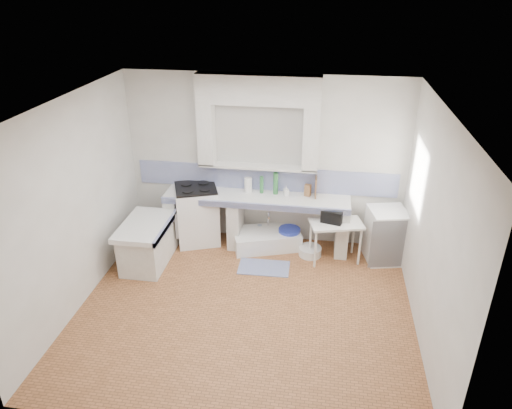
# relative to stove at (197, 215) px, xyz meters

# --- Properties ---
(floor) EXTENTS (4.50, 4.50, 0.00)m
(floor) POSITION_rel_stove_xyz_m (1.11, -1.71, -0.48)
(floor) COLOR #A2643A
(floor) RESTS_ON ground
(ceiling) EXTENTS (4.50, 4.50, 0.00)m
(ceiling) POSITION_rel_stove_xyz_m (1.11, -1.71, 2.32)
(ceiling) COLOR silver
(ceiling) RESTS_ON ground
(wall_back) EXTENTS (4.50, 0.00, 4.50)m
(wall_back) POSITION_rel_stove_xyz_m (1.11, 0.29, 0.92)
(wall_back) COLOR silver
(wall_back) RESTS_ON ground
(wall_front) EXTENTS (4.50, 0.00, 4.50)m
(wall_front) POSITION_rel_stove_xyz_m (1.11, -3.71, 0.92)
(wall_front) COLOR silver
(wall_front) RESTS_ON ground
(wall_left) EXTENTS (0.00, 4.50, 4.50)m
(wall_left) POSITION_rel_stove_xyz_m (-1.14, -1.71, 0.92)
(wall_left) COLOR silver
(wall_left) RESTS_ON ground
(wall_right) EXTENTS (0.00, 4.50, 4.50)m
(wall_right) POSITION_rel_stove_xyz_m (3.36, -1.71, 0.92)
(wall_right) COLOR silver
(wall_right) RESTS_ON ground
(alcove_mass) EXTENTS (1.90, 0.25, 0.45)m
(alcove_mass) POSITION_rel_stove_xyz_m (1.01, 0.17, 2.09)
(alcove_mass) COLOR silver
(alcove_mass) RESTS_ON ground
(window_frame) EXTENTS (0.35, 0.86, 1.06)m
(window_frame) POSITION_rel_stove_xyz_m (3.53, -0.51, 1.12)
(window_frame) COLOR #391E12
(window_frame) RESTS_ON ground
(lace_valance) EXTENTS (0.01, 0.84, 0.24)m
(lace_valance) POSITION_rel_stove_xyz_m (3.39, -0.51, 1.50)
(lace_valance) COLOR white
(lace_valance) RESTS_ON ground
(counter_slab) EXTENTS (3.00, 0.60, 0.08)m
(counter_slab) POSITION_rel_stove_xyz_m (1.01, -0.01, 0.38)
(counter_slab) COLOR white
(counter_slab) RESTS_ON ground
(counter_lip) EXTENTS (3.00, 0.04, 0.10)m
(counter_lip) POSITION_rel_stove_xyz_m (1.01, -0.29, 0.38)
(counter_lip) COLOR navy
(counter_lip) RESTS_ON ground
(counter_pier_left) EXTENTS (0.20, 0.55, 0.82)m
(counter_pier_left) POSITION_rel_stove_xyz_m (-0.39, -0.01, -0.07)
(counter_pier_left) COLOR silver
(counter_pier_left) RESTS_ON ground
(counter_pier_mid) EXTENTS (0.20, 0.55, 0.82)m
(counter_pier_mid) POSITION_rel_stove_xyz_m (0.66, -0.01, -0.07)
(counter_pier_mid) COLOR silver
(counter_pier_mid) RESTS_ON ground
(counter_pier_right) EXTENTS (0.20, 0.55, 0.82)m
(counter_pier_right) POSITION_rel_stove_xyz_m (2.41, -0.01, -0.07)
(counter_pier_right) COLOR silver
(counter_pier_right) RESTS_ON ground
(peninsula_top) EXTENTS (0.70, 1.10, 0.08)m
(peninsula_top) POSITION_rel_stove_xyz_m (-0.59, -0.81, 0.18)
(peninsula_top) COLOR white
(peninsula_top) RESTS_ON ground
(peninsula_base) EXTENTS (0.60, 1.00, 0.62)m
(peninsula_base) POSITION_rel_stove_xyz_m (-0.59, -0.81, -0.17)
(peninsula_base) COLOR silver
(peninsula_base) RESTS_ON ground
(peninsula_lip) EXTENTS (0.04, 1.10, 0.10)m
(peninsula_lip) POSITION_rel_stove_xyz_m (-0.26, -0.81, 0.18)
(peninsula_lip) COLOR navy
(peninsula_lip) RESTS_ON ground
(backsplash) EXTENTS (4.27, 0.03, 0.40)m
(backsplash) POSITION_rel_stove_xyz_m (1.11, 0.28, 0.62)
(backsplash) COLOR navy
(backsplash) RESTS_ON ground
(stove) EXTENTS (0.86, 0.85, 0.96)m
(stove) POSITION_rel_stove_xyz_m (0.00, 0.00, 0.00)
(stove) COLOR white
(stove) RESTS_ON ground
(sink) EXTENTS (1.22, 0.90, 0.26)m
(sink) POSITION_rel_stove_xyz_m (1.18, -0.04, -0.35)
(sink) COLOR white
(sink) RESTS_ON ground
(side_table) EXTENTS (0.89, 0.64, 0.04)m
(side_table) POSITION_rel_stove_xyz_m (2.30, -0.29, -0.15)
(side_table) COLOR white
(side_table) RESTS_ON ground
(fridge) EXTENTS (0.67, 0.67, 0.86)m
(fridge) POSITION_rel_stove_xyz_m (3.08, -0.14, -0.05)
(fridge) COLOR white
(fridge) RESTS_ON ground
(bucket_red) EXTENTS (0.30, 0.30, 0.25)m
(bucket_red) POSITION_rel_stove_xyz_m (1.03, 0.02, -0.35)
(bucket_red) COLOR red
(bucket_red) RESTS_ON ground
(bucket_orange) EXTENTS (0.37, 0.37, 0.26)m
(bucket_orange) POSITION_rel_stove_xyz_m (1.28, -0.03, -0.35)
(bucket_orange) COLOR #D27701
(bucket_orange) RESTS_ON ground
(bucket_blue) EXTENTS (0.41, 0.41, 0.34)m
(bucket_blue) POSITION_rel_stove_xyz_m (1.56, 0.01, -0.31)
(bucket_blue) COLOR #293BBE
(bucket_blue) RESTS_ON ground
(basin_white) EXTENTS (0.44, 0.44, 0.14)m
(basin_white) POSITION_rel_stove_xyz_m (1.92, -0.21, -0.41)
(basin_white) COLOR white
(basin_white) RESTS_ON ground
(water_bottle_a) EXTENTS (0.10, 0.10, 0.29)m
(water_bottle_a) POSITION_rel_stove_xyz_m (1.04, 0.14, -0.33)
(water_bottle_a) COLOR silver
(water_bottle_a) RESTS_ON ground
(water_bottle_b) EXTENTS (0.09, 0.09, 0.28)m
(water_bottle_b) POSITION_rel_stove_xyz_m (1.41, 0.13, -0.34)
(water_bottle_b) COLOR silver
(water_bottle_b) RESTS_ON ground
(black_bag) EXTENTS (0.36, 0.26, 0.20)m
(black_bag) POSITION_rel_stove_xyz_m (2.23, -0.27, 0.29)
(black_bag) COLOR black
(black_bag) RESTS_ON side_table
(green_bottle_a) EXTENTS (0.08, 0.08, 0.29)m
(green_bottle_a) POSITION_rel_stove_xyz_m (1.07, 0.14, 0.56)
(green_bottle_a) COLOR #31783B
(green_bottle_a) RESTS_ON counter_slab
(green_bottle_b) EXTENTS (0.10, 0.10, 0.37)m
(green_bottle_b) POSITION_rel_stove_xyz_m (1.30, 0.14, 0.60)
(green_bottle_b) COLOR #31783B
(green_bottle_b) RESTS_ON counter_slab
(knife_block) EXTENTS (0.12, 0.10, 0.19)m
(knife_block) POSITION_rel_stove_xyz_m (1.82, 0.14, 0.52)
(knife_block) COLOR #95623B
(knife_block) RESTS_ON counter_slab
(cutting_board) EXTENTS (0.03, 0.24, 0.32)m
(cutting_board) POSITION_rel_stove_xyz_m (1.94, 0.14, 0.58)
(cutting_board) COLOR #95623B
(cutting_board) RESTS_ON counter_slab
(paper_towel) EXTENTS (0.15, 0.15, 0.25)m
(paper_towel) POSITION_rel_stove_xyz_m (0.85, 0.14, 0.54)
(paper_towel) COLOR white
(paper_towel) RESTS_ON counter_slab
(soap_bottle) EXTENTS (0.10, 0.10, 0.17)m
(soap_bottle) POSITION_rel_stove_xyz_m (1.48, 0.09, 0.50)
(soap_bottle) COLOR white
(soap_bottle) RESTS_ON counter_slab
(rug) EXTENTS (0.80, 0.47, 0.01)m
(rug) POSITION_rel_stove_xyz_m (1.23, -0.69, -0.47)
(rug) COLOR #38439A
(rug) RESTS_ON ground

